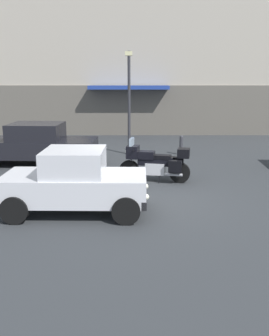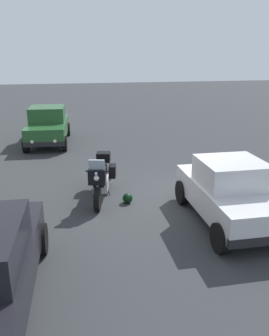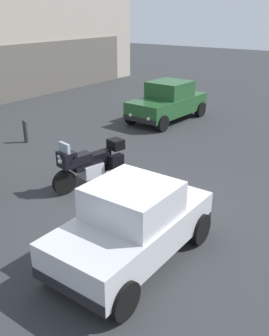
{
  "view_description": "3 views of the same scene",
  "coord_description": "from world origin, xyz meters",
  "px_view_note": "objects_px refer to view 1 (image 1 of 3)",
  "views": [
    {
      "loc": [
        -0.27,
        -9.77,
        3.19
      ],
      "look_at": [
        -0.3,
        0.19,
        0.81
      ],
      "focal_mm": 40.35,
      "sensor_mm": 36.0,
      "label": 1
    },
    {
      "loc": [
        -8.72,
        2.69,
        3.93
      ],
      "look_at": [
        0.28,
        0.85,
        0.86
      ],
      "focal_mm": 36.93,
      "sensor_mm": 36.0,
      "label": 2
    },
    {
      "loc": [
        -6.54,
        -4.53,
        4.38
      ],
      "look_at": [
        0.69,
        0.58,
        0.67
      ],
      "focal_mm": 40.32,
      "sensor_mm": 36.0,
      "label": 3
    }
  ],
  "objects_px": {
    "motorcycle": "(157,162)",
    "helmet": "(140,183)",
    "car_sedan_far": "(37,144)",
    "streetlamp_curbside": "(130,92)",
    "bollard_curbside": "(182,145)",
    "car_compact_side": "(76,182)"
  },
  "relations": [
    {
      "from": "motorcycle",
      "to": "helmet",
      "type": "relative_size",
      "value": 7.99
    },
    {
      "from": "car_sedan_far",
      "to": "streetlamp_curbside",
      "type": "distance_m",
      "value": 4.31
    },
    {
      "from": "motorcycle",
      "to": "bollard_curbside",
      "type": "xyz_separation_m",
      "value": [
        1.32,
        4.26,
        -0.18
      ]
    },
    {
      "from": "car_compact_side",
      "to": "bollard_curbside",
      "type": "distance_m",
      "value": 7.9
    },
    {
      "from": "streetlamp_curbside",
      "to": "bollard_curbside",
      "type": "distance_m",
      "value": 3.12
    },
    {
      "from": "helmet",
      "to": "car_sedan_far",
      "type": "xyz_separation_m",
      "value": [
        -3.84,
        3.11,
        0.64
      ]
    },
    {
      "from": "motorcycle",
      "to": "car_sedan_far",
      "type": "xyz_separation_m",
      "value": [
        -4.37,
        2.44,
        0.16
      ]
    },
    {
      "from": "car_compact_side",
      "to": "streetlamp_curbside",
      "type": "distance_m",
      "value": 7.39
    },
    {
      "from": "car_compact_side",
      "to": "bollard_curbside",
      "type": "xyz_separation_m",
      "value": [
        3.42,
        7.11,
        -0.32
      ]
    },
    {
      "from": "car_sedan_far",
      "to": "bollard_curbside",
      "type": "distance_m",
      "value": 5.99
    },
    {
      "from": "motorcycle",
      "to": "bollard_curbside",
      "type": "relative_size",
      "value": 2.67
    },
    {
      "from": "motorcycle",
      "to": "helmet",
      "type": "xyz_separation_m",
      "value": [
        -0.53,
        -0.66,
        -0.48
      ]
    },
    {
      "from": "car_sedan_far",
      "to": "streetlamp_curbside",
      "type": "bearing_deg",
      "value": 29.45
    },
    {
      "from": "car_sedan_far",
      "to": "motorcycle",
      "type": "bearing_deg",
      "value": -26.53
    },
    {
      "from": "helmet",
      "to": "bollard_curbside",
      "type": "bearing_deg",
      "value": 69.4
    },
    {
      "from": "motorcycle",
      "to": "car_compact_side",
      "type": "xyz_separation_m",
      "value": [
        -2.09,
        -2.85,
        0.15
      ]
    },
    {
      "from": "streetlamp_curbside",
      "to": "helmet",
      "type": "bearing_deg",
      "value": -85.71
    },
    {
      "from": "bollard_curbside",
      "to": "motorcycle",
      "type": "bearing_deg",
      "value": -107.26
    },
    {
      "from": "helmet",
      "to": "bollard_curbside",
      "type": "distance_m",
      "value": 5.27
    },
    {
      "from": "helmet",
      "to": "motorcycle",
      "type": "bearing_deg",
      "value": 51.6
    },
    {
      "from": "car_compact_side",
      "to": "streetlamp_curbside",
      "type": "xyz_separation_m",
      "value": [
        1.2,
        7.05,
        1.86
      ]
    },
    {
      "from": "motorcycle",
      "to": "bollard_curbside",
      "type": "bearing_deg",
      "value": -94.8
    }
  ]
}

